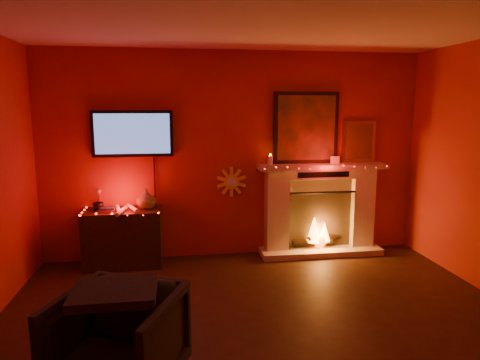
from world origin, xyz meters
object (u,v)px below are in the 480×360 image
Objects in this scene: fireplace at (319,201)px; console_table at (124,235)px; armchair at (118,343)px; sunburst_clock at (231,182)px; tv at (133,134)px.

console_table is (-2.58, -0.13, -0.33)m from fireplace.
console_table is at bearing 117.98° from armchair.
console_table reaches higher than armchair.
fireplace is at bearing 70.72° from armchair.
armchair is (-1.15, -2.71, -0.64)m from sunburst_clock.
console_table is 2.51m from armchair.
console_table is (-0.14, -0.19, -1.26)m from tv.
tv is 1.41m from sunburst_clock.
tv is at bearing 178.50° from fireplace.
tv is at bearing -178.76° from sunburst_clock.
armchair is at bearing -84.43° from console_table.
console_table is at bearing -177.15° from fireplace.
fireplace is 2.24× the size of console_table.
tv is 1.28m from console_table.
sunburst_clock reaches higher than console_table.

